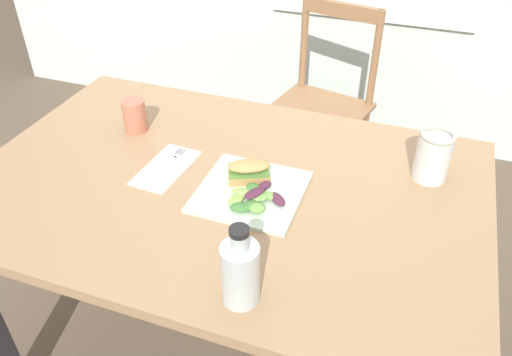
% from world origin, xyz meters
% --- Properties ---
extents(ground_plane, '(8.13, 8.13, 0.00)m').
position_xyz_m(ground_plane, '(0.00, 0.00, 0.00)').
color(ground_plane, brown).
extents(dining_table, '(1.34, 0.89, 0.74)m').
position_xyz_m(dining_table, '(0.09, 0.02, 0.62)').
color(dining_table, '#997551').
rests_on(dining_table, ground).
extents(chair_wooden_far, '(0.48, 0.48, 0.87)m').
position_xyz_m(chair_wooden_far, '(0.12, 1.03, 0.45)').
color(chair_wooden_far, '#8E6642').
rests_on(chair_wooden_far, ground).
extents(plate_lunch, '(0.26, 0.26, 0.01)m').
position_xyz_m(plate_lunch, '(0.17, -0.01, 0.74)').
color(plate_lunch, beige).
rests_on(plate_lunch, dining_table).
extents(sandwich_half_front, '(0.12, 0.10, 0.06)m').
position_xyz_m(sandwich_half_front, '(0.15, 0.03, 0.78)').
color(sandwich_half_front, tan).
rests_on(sandwich_half_front, plate_lunch).
extents(salad_mixed_greens, '(0.15, 0.15, 0.03)m').
position_xyz_m(salad_mixed_greens, '(0.20, -0.05, 0.76)').
color(salad_mixed_greens, '#4C2338').
rests_on(salad_mixed_greens, plate_lunch).
extents(napkin_folded, '(0.12, 0.22, 0.00)m').
position_xyz_m(napkin_folded, '(-0.08, 0.02, 0.74)').
color(napkin_folded, silver).
rests_on(napkin_folded, dining_table).
extents(fork_on_napkin, '(0.03, 0.19, 0.00)m').
position_xyz_m(fork_on_napkin, '(-0.08, 0.04, 0.75)').
color(fork_on_napkin, silver).
rests_on(fork_on_napkin, napkin_folded).
extents(bottle_cold_brew, '(0.08, 0.08, 0.19)m').
position_xyz_m(bottle_cold_brew, '(0.27, -0.33, 0.81)').
color(bottle_cold_brew, black).
rests_on(bottle_cold_brew, dining_table).
extents(mason_jar_iced_tea, '(0.09, 0.09, 0.14)m').
position_xyz_m(mason_jar_iced_tea, '(0.59, 0.22, 0.80)').
color(mason_jar_iced_tea, '#C67528').
rests_on(mason_jar_iced_tea, dining_table).
extents(cup_extra_side, '(0.07, 0.07, 0.10)m').
position_xyz_m(cup_extra_side, '(-0.26, 0.17, 0.79)').
color(cup_extra_side, '#B2664C').
rests_on(cup_extra_side, dining_table).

